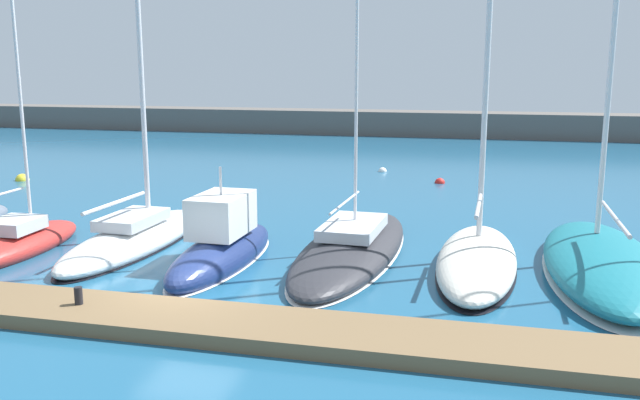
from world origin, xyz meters
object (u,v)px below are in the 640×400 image
at_px(mooring_buoy_red, 440,183).
at_px(sailboat_red_third, 18,242).
at_px(mooring_buoy_white, 383,172).
at_px(mooring_buoy_yellow, 22,180).
at_px(sailboat_ivory_seventh, 477,257).
at_px(sailboat_teal_eighth, 602,261).
at_px(sailboat_charcoal_sixth, 352,248).
at_px(dock_bollard, 78,296).
at_px(motorboat_navy_fifth, 222,247).
at_px(sailboat_white_fourth, 135,235).

bearing_deg(mooring_buoy_red, sailboat_red_third, -127.20).
relative_size(sailboat_red_third, mooring_buoy_red, 21.48).
relative_size(mooring_buoy_red, mooring_buoy_white, 1.09).
bearing_deg(mooring_buoy_yellow, mooring_buoy_red, 11.56).
xyz_separation_m(sailboat_ivory_seventh, sailboat_teal_eighth, (3.63, 0.33, 0.04)).
xyz_separation_m(sailboat_red_third, mooring_buoy_white, (9.31, 20.10, -0.33)).
bearing_deg(sailboat_charcoal_sixth, sailboat_red_third, 104.05).
bearing_deg(mooring_buoy_yellow, sailboat_charcoal_sixth, -26.68).
bearing_deg(sailboat_teal_eighth, sailboat_red_third, 96.92).
bearing_deg(mooring_buoy_yellow, sailboat_ivory_seventh, -23.89).
bearing_deg(dock_bollard, motorboat_navy_fifth, 72.35).
distance_m(sailboat_charcoal_sixth, dock_bollard, 8.97).
bearing_deg(sailboat_red_third, mooring_buoy_red, -38.89).
xyz_separation_m(sailboat_red_third, sailboat_white_fourth, (3.47, 1.57, 0.08)).
relative_size(sailboat_red_third, sailboat_white_fourth, 0.67).
distance_m(mooring_buoy_red, dock_bollard, 22.99).
relative_size(motorboat_navy_fifth, mooring_buoy_yellow, 9.45).
bearing_deg(sailboat_teal_eighth, sailboat_ivory_seventh, 95.96).
bearing_deg(sailboat_teal_eighth, sailboat_white_fourth, 92.41).
bearing_deg(sailboat_charcoal_sixth, motorboat_navy_fifth, 118.39).
bearing_deg(sailboat_teal_eighth, dock_bollard, 118.37).
bearing_deg(mooring_buoy_yellow, sailboat_white_fourth, -40.38).
bearing_deg(mooring_buoy_red, dock_bollard, -108.70).
bearing_deg(mooring_buoy_white, mooring_buoy_yellow, -157.46).
relative_size(mooring_buoy_yellow, dock_bollard, 1.68).
relative_size(sailboat_ivory_seventh, sailboat_teal_eighth, 0.92).
relative_size(sailboat_charcoal_sixth, sailboat_ivory_seventh, 1.09).
xyz_separation_m(mooring_buoy_white, mooring_buoy_yellow, (-18.56, -7.70, 0.00)).
bearing_deg(mooring_buoy_white, sailboat_white_fourth, -107.47).
distance_m(mooring_buoy_yellow, dock_bollard, 22.69).
distance_m(mooring_buoy_red, mooring_buoy_yellow, 22.56).
xyz_separation_m(motorboat_navy_fifth, dock_bollard, (-1.67, -5.25, 0.06)).
distance_m(sailboat_ivory_seventh, dock_bollard, 11.51).
relative_size(sailboat_red_third, sailboat_ivory_seventh, 0.81).
relative_size(mooring_buoy_red, dock_bollard, 1.24).
bearing_deg(sailboat_ivory_seventh, sailboat_charcoal_sixth, 83.35).
relative_size(sailboat_white_fourth, sailboat_teal_eighth, 1.12).
bearing_deg(sailboat_white_fourth, sailboat_red_third, 115.58).
height_order(sailboat_ivory_seventh, dock_bollard, sailboat_ivory_seventh).
xyz_separation_m(sailboat_teal_eighth, mooring_buoy_red, (-5.74, 14.92, -0.40)).
xyz_separation_m(mooring_buoy_red, mooring_buoy_yellow, (-22.10, -4.52, 0.00)).
height_order(motorboat_navy_fifth, sailboat_ivory_seventh, sailboat_ivory_seventh).
distance_m(sailboat_white_fourth, dock_bollard, 6.73).
height_order(motorboat_navy_fifth, mooring_buoy_yellow, motorboat_navy_fifth).
bearing_deg(dock_bollard, sailboat_ivory_seventh, 34.55).
bearing_deg(mooring_buoy_white, mooring_buoy_red, -42.01).
relative_size(sailboat_ivory_seventh, mooring_buoy_white, 28.80).
distance_m(motorboat_navy_fifth, sailboat_teal_eighth, 11.56).
relative_size(sailboat_charcoal_sixth, mooring_buoy_red, 28.88).
bearing_deg(mooring_buoy_red, sailboat_teal_eighth, -68.94).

